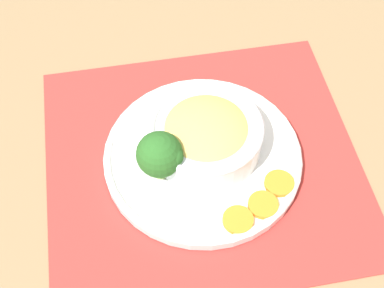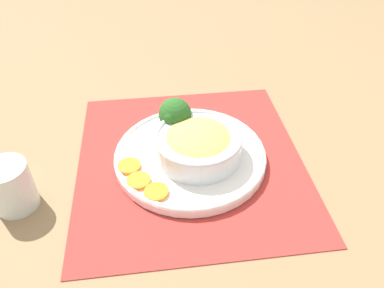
{
  "view_description": "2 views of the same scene",
  "coord_description": "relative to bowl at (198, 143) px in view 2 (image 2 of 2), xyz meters",
  "views": [
    {
      "loc": [
        0.05,
        0.46,
        0.7
      ],
      "look_at": [
        0.02,
        -0.01,
        0.04
      ],
      "focal_mm": 50.0,
      "sensor_mm": 36.0,
      "label": 1
    },
    {
      "loc": [
        -0.56,
        0.01,
        0.52
      ],
      "look_at": [
        -0.0,
        -0.0,
        0.05
      ],
      "focal_mm": 35.0,
      "sensor_mm": 36.0,
      "label": 2
    }
  ],
  "objects": [
    {
      "name": "broccoli_floret",
      "position": [
        0.07,
        0.05,
        0.02
      ],
      "size": [
        0.07,
        0.07,
        0.08
      ],
      "color": "#84AD5B",
      "rests_on": "plate"
    },
    {
      "name": "water_glass",
      "position": [
        -0.1,
        0.33,
        -0.01
      ],
      "size": [
        0.08,
        0.08,
        0.09
      ],
      "color": "silver",
      "rests_on": "ground_plane"
    },
    {
      "name": "plate",
      "position": [
        0.01,
        0.02,
        -0.04
      ],
      "size": [
        0.31,
        0.31,
        0.02
      ],
      "color": "white",
      "rests_on": "placemat"
    },
    {
      "name": "bowl",
      "position": [
        0.0,
        0.0,
        0.0
      ],
      "size": [
        0.17,
        0.17,
        0.06
      ],
      "color": "silver",
      "rests_on": "plate"
    },
    {
      "name": "carrot_slice_middle",
      "position": [
        -0.07,
        0.11,
        -0.03
      ],
      "size": [
        0.04,
        0.04,
        0.01
      ],
      "color": "orange",
      "rests_on": "plate"
    },
    {
      "name": "ground_plane",
      "position": [
        0.01,
        0.02,
        -0.05
      ],
      "size": [
        4.0,
        4.0,
        0.0
      ],
      "primitive_type": "plane",
      "color": "#8C704C"
    },
    {
      "name": "placemat",
      "position": [
        0.01,
        0.02,
        -0.05
      ],
      "size": [
        0.53,
        0.5,
        0.0
      ],
      "color": "#B2332D",
      "rests_on": "ground_plane"
    },
    {
      "name": "carrot_slice_far",
      "position": [
        -0.1,
        0.08,
        -0.03
      ],
      "size": [
        0.04,
        0.04,
        0.01
      ],
      "color": "orange",
      "rests_on": "plate"
    },
    {
      "name": "carrot_slice_near",
      "position": [
        -0.03,
        0.13,
        -0.03
      ],
      "size": [
        0.04,
        0.04,
        0.01
      ],
      "color": "orange",
      "rests_on": "plate"
    }
  ]
}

